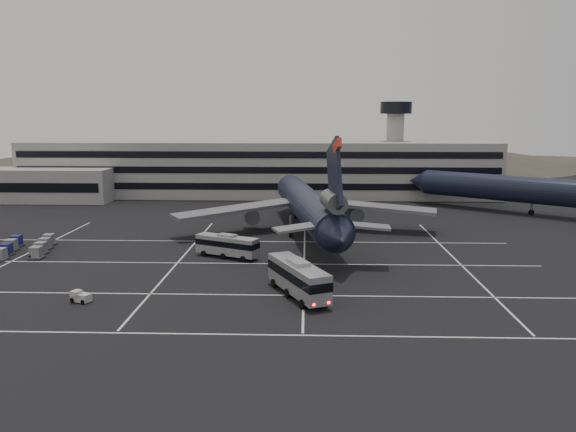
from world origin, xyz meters
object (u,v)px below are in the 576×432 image
(trijet_main, at_px, (308,205))
(bus_near, at_px, (298,277))
(bus_far, at_px, (227,245))
(uld_cluster, at_px, (26,247))

(trijet_main, height_order, bus_near, trijet_main)
(trijet_main, xyz_separation_m, bus_far, (-11.86, -16.10, -3.34))
(uld_cluster, bearing_deg, trijet_main, 18.10)
(bus_near, bearing_deg, uld_cluster, 129.80)
(bus_near, bearing_deg, bus_far, 96.23)
(trijet_main, relative_size, bus_near, 4.75)
(trijet_main, bearing_deg, bus_near, -100.75)
(bus_near, distance_m, uld_cluster, 46.29)
(bus_far, xyz_separation_m, uld_cluster, (-31.19, 2.03, -1.02))
(bus_near, relative_size, uld_cluster, 0.99)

